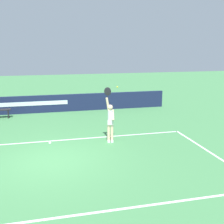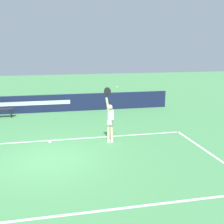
% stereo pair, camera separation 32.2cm
% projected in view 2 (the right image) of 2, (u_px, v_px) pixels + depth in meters
% --- Properties ---
extents(ground_plane, '(60.00, 60.00, 0.00)m').
position_uv_depth(ground_plane, '(50.00, 159.00, 9.90)').
color(ground_plane, '#43814B').
extents(court_lines, '(11.74, 5.65, 0.00)m').
position_uv_depth(court_lines, '(50.00, 167.00, 9.25)').
color(court_lines, white).
rests_on(court_lines, ground).
extents(back_wall, '(14.67, 0.19, 1.04)m').
position_uv_depth(back_wall, '(50.00, 103.00, 16.88)').
color(back_wall, '#172041').
rests_on(back_wall, ground).
extents(tennis_player, '(0.43, 0.39, 2.30)m').
position_uv_depth(tennis_player, '(110.00, 120.00, 11.52)').
color(tennis_player, beige).
rests_on(tennis_player, ground).
extents(tennis_ball, '(0.07, 0.07, 0.07)m').
position_uv_depth(tennis_ball, '(117.00, 87.00, 10.92)').
color(tennis_ball, '#CBDB34').
extents(courtside_bench_near, '(1.23, 0.42, 0.50)m').
position_uv_depth(courtside_bench_near, '(2.00, 111.00, 15.59)').
color(courtside_bench_near, black).
rests_on(courtside_bench_near, ground).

